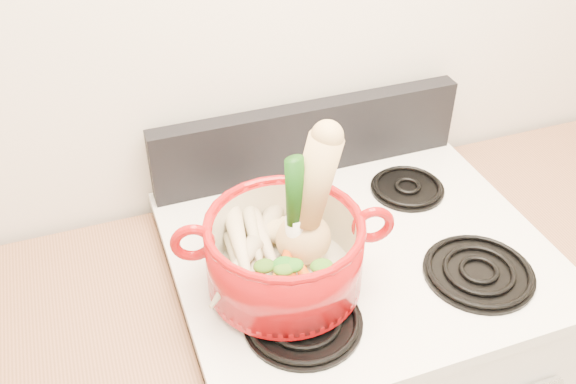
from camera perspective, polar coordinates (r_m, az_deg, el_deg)
name	(u,v)px	position (r m, az deg, el deg)	size (l,w,h in m)	color
wall_back	(303,27)	(1.46, 1.31, 14.42)	(3.50, 0.02, 2.60)	silver
cooktop	(359,251)	(1.39, 6.31, -5.23)	(0.78, 0.67, 0.03)	silver
control_backsplash	(309,138)	(1.54, 1.85, 4.78)	(0.76, 0.05, 0.18)	black
burner_front_left	(303,320)	(1.21, 1.34, -11.34)	(0.22, 0.22, 0.02)	black
burner_front_right	(479,271)	(1.36, 16.61, -6.75)	(0.22, 0.22, 0.02)	black
burner_back_left	(254,222)	(1.42, -3.03, -2.71)	(0.17, 0.17, 0.02)	black
burner_back_right	(407,187)	(1.54, 10.57, 0.44)	(0.17, 0.17, 0.02)	black
dutch_oven	(284,253)	(1.22, -0.32, -5.49)	(0.30, 0.30, 0.15)	#970A0C
pot_handle_left	(193,243)	(1.18, -8.48, -4.47)	(0.08, 0.08, 0.02)	#970A0C
pot_handle_right	(373,225)	(1.21, 7.56, -2.90)	(0.08, 0.08, 0.02)	#970A0C
squash	(304,202)	(1.18, 1.46, -0.93)	(0.11, 0.11, 0.28)	tan
leek	(295,213)	(1.18, 0.67, -1.91)	(0.04, 0.04, 0.25)	white
ginger	(273,231)	(1.30, -1.36, -3.53)	(0.08, 0.06, 0.05)	#D2B281
parsnip_0	(260,248)	(1.26, -2.47, -5.01)	(0.04, 0.04, 0.23)	beige
parsnip_1	(241,270)	(1.21, -4.24, -6.92)	(0.04, 0.04, 0.18)	beige
parsnip_2	(265,243)	(1.25, -2.05, -4.57)	(0.04, 0.04, 0.19)	beige
parsnip_3	(234,272)	(1.19, -4.84, -7.06)	(0.04, 0.04, 0.17)	beige
parsnip_4	(254,236)	(1.25, -3.05, -3.91)	(0.04, 0.04, 0.18)	beige
parsnip_5	(242,251)	(1.21, -4.15, -5.29)	(0.04, 0.04, 0.22)	beige
carrot_0	(291,276)	(1.21, 0.27, -7.47)	(0.03, 0.03, 0.15)	#C63709
carrot_1	(277,278)	(1.20, -1.01, -7.67)	(0.03, 0.03, 0.14)	orange
carrot_2	(302,271)	(1.20, 1.22, -7.06)	(0.03, 0.03, 0.16)	#C84C0A
carrot_3	(288,277)	(1.19, -0.03, -7.54)	(0.03, 0.03, 0.13)	#C55209
carrot_4	(286,263)	(1.20, -0.14, -6.31)	(0.03, 0.03, 0.16)	#C83E0A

